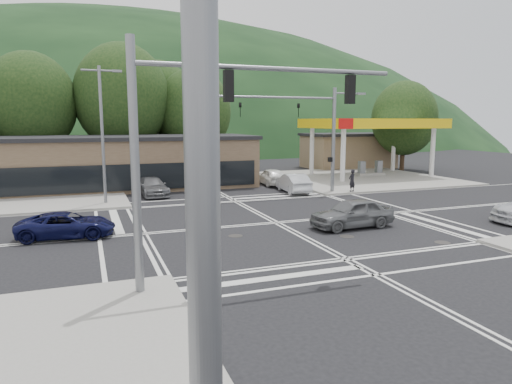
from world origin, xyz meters
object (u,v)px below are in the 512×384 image
object	(u,v)px
car_blue_west	(66,225)
car_queue_b	(271,177)
car_queue_a	(293,183)
car_northbound	(152,187)
pedestrian	(352,180)
car_grey_center	(352,213)

from	to	relation	value
car_blue_west	car_queue_b	bearing A→B (deg)	-44.04
car_queue_a	car_northbound	world-z (taller)	car_queue_a
car_queue_a	pedestrian	bearing A→B (deg)	158.33
car_grey_center	pedestrian	world-z (taller)	pedestrian
car_queue_b	car_queue_a	bearing A→B (deg)	92.35
car_queue_b	car_northbound	bearing A→B (deg)	13.85
car_grey_center	car_queue_a	xyz separation A→B (m)	(2.24, 11.99, -0.02)
car_blue_west	pedestrian	bearing A→B (deg)	-64.81
car_queue_a	car_grey_center	bearing A→B (deg)	85.11
car_blue_west	car_grey_center	size ratio (longest dim) A/B	0.99
car_grey_center	car_queue_b	size ratio (longest dim) A/B	1.04
car_northbound	pedestrian	size ratio (longest dim) A/B	2.73
car_northbound	car_queue_b	bearing A→B (deg)	6.71
car_northbound	car_queue_a	bearing A→B (deg)	-16.93
car_northbound	pedestrian	xyz separation A→B (m)	(14.58, -4.35, 0.33)
car_grey_center	car_northbound	size ratio (longest dim) A/B	0.97
car_queue_a	car_northbound	xyz separation A→B (m)	(-10.57, 2.27, -0.07)
car_blue_west	car_queue_a	size ratio (longest dim) A/B	0.99
car_blue_west	car_queue_b	world-z (taller)	car_queue_b
car_blue_west	car_northbound	distance (m)	12.64
car_queue_b	pedestrian	distance (m)	7.64
car_grey_center	car_queue_b	bearing A→B (deg)	169.24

